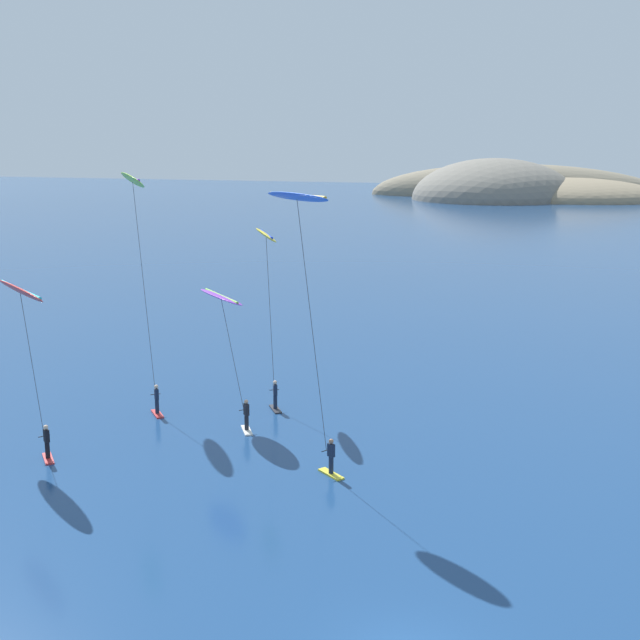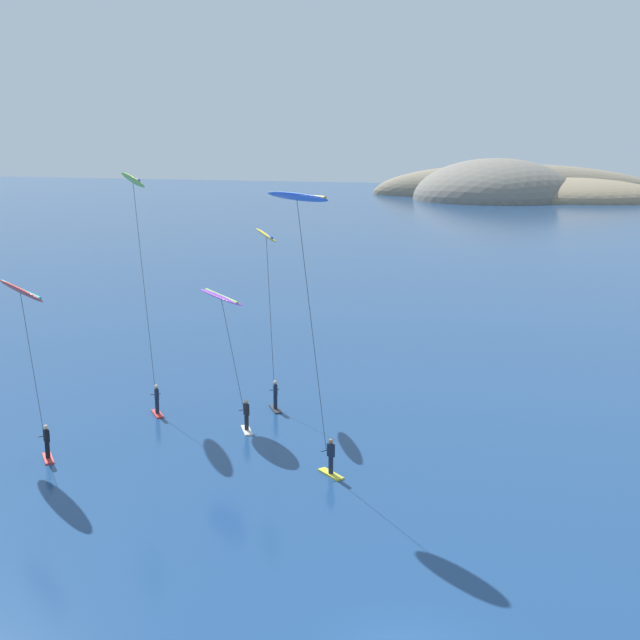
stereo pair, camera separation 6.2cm
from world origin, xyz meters
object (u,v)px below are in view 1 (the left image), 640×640
(kitesurfer_red, at_px, (22,304))
(kitesurfer_blue, at_px, (301,227))
(kitesurfer_purple, at_px, (223,306))
(kitesurfer_lime, at_px, (134,198))
(kitesurfer_yellow, at_px, (267,253))

(kitesurfer_red, bearing_deg, kitesurfer_blue, 13.91)
(kitesurfer_purple, xyz_separation_m, kitesurfer_blue, (6.41, -4.44, 4.88))
(kitesurfer_purple, bearing_deg, kitesurfer_red, -130.83)
(kitesurfer_lime, relative_size, kitesurfer_yellow, 1.32)
(kitesurfer_lime, xyz_separation_m, kitesurfer_purple, (6.79, -2.23, -5.47))
(kitesurfer_purple, distance_m, kitesurfer_blue, 9.19)
(kitesurfer_red, height_order, kitesurfer_purple, kitesurfer_red)
(kitesurfer_purple, xyz_separation_m, kitesurfer_yellow, (0.88, 3.77, 2.47))
(kitesurfer_blue, bearing_deg, kitesurfer_red, -166.09)
(kitesurfer_red, distance_m, kitesurfer_yellow, 13.75)
(kitesurfer_red, bearing_deg, kitesurfer_purple, 49.17)
(kitesurfer_red, height_order, kitesurfer_yellow, kitesurfer_yellow)
(kitesurfer_lime, distance_m, kitesurfer_yellow, 8.38)
(kitesurfer_red, xyz_separation_m, kitesurfer_blue, (13.03, 3.23, 3.81))
(kitesurfer_blue, relative_size, kitesurfer_yellow, 1.26)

